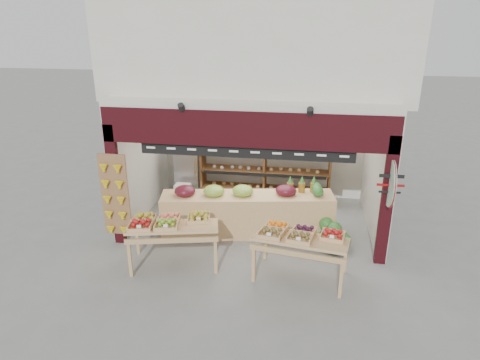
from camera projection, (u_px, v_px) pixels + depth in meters
name	position (u px, v px, depth m)	size (l,w,h in m)	color
ground	(251.00, 229.00, 10.01)	(60.00, 60.00, 0.00)	slate
shop_structure	(262.00, 49.00, 10.10)	(6.36, 5.12, 5.40)	silver
banana_board	(115.00, 197.00, 8.93)	(0.60, 0.15, 1.80)	#8F6541
gift_sign	(390.00, 183.00, 7.93)	(0.04, 0.93, 0.92)	#A9D4C0
back_shelving	(265.00, 159.00, 11.05)	(3.37, 0.55, 2.05)	brown
refrigerator	(187.00, 170.00, 11.43)	(0.62, 0.62, 1.60)	#AAACB1
cardboard_stack	(191.00, 200.00, 10.99)	(0.96, 0.69, 0.66)	silver
mid_counter	(247.00, 213.00, 9.61)	(3.89, 1.38, 1.18)	tan
display_table_left	(167.00, 224.00, 8.34)	(1.90, 1.32, 1.09)	tan
display_table_right	(298.00, 236.00, 7.91)	(1.84, 1.21, 1.08)	tan
watermelon_pile	(333.00, 238.00, 9.14)	(0.81, 0.78, 0.59)	#1C4F1A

